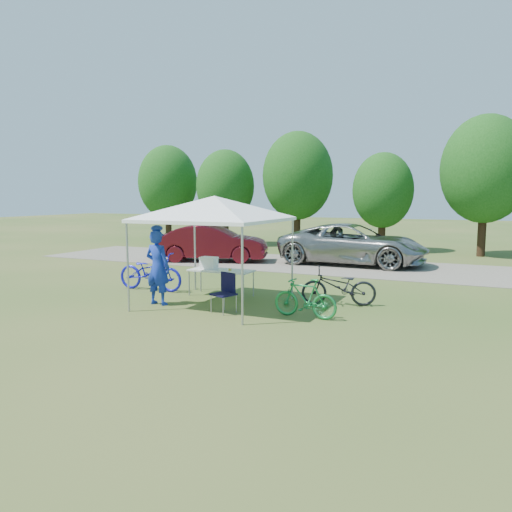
# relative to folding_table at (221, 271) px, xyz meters

# --- Properties ---
(ground) EXTENTS (100.00, 100.00, 0.00)m
(ground) POSITION_rel_folding_table_xyz_m (0.40, -1.04, -0.68)
(ground) COLOR #2D5119
(ground) RESTS_ON ground
(gravel_strip) EXTENTS (24.00, 5.00, 0.02)m
(gravel_strip) POSITION_rel_folding_table_xyz_m (0.40, 6.96, -0.67)
(gravel_strip) COLOR gray
(gravel_strip) RESTS_ON ground
(canopy) EXTENTS (4.53, 4.53, 3.00)m
(canopy) POSITION_rel_folding_table_xyz_m (0.40, -1.04, 1.97)
(canopy) COLOR #A5A5AA
(canopy) RESTS_ON ground
(treeline) EXTENTS (24.89, 4.28, 6.30)m
(treeline) POSITION_rel_folding_table_xyz_m (0.10, 13.00, 2.85)
(treeline) COLOR #382314
(treeline) RESTS_ON ground
(folding_table) EXTENTS (1.76, 0.73, 0.72)m
(folding_table) POSITION_rel_folding_table_xyz_m (0.00, 0.00, 0.00)
(folding_table) COLOR white
(folding_table) RESTS_ON ground
(folding_chair) EXTENTS (0.60, 0.63, 0.92)m
(folding_chair) POSITION_rel_folding_table_xyz_m (1.01, -1.62, -0.13)
(folding_chair) COLOR black
(folding_chair) RESTS_ON ground
(cooler) EXTENTS (0.46, 0.31, 0.33)m
(cooler) POSITION_rel_folding_table_xyz_m (-0.38, 0.00, 0.21)
(cooler) COLOR white
(cooler) RESTS_ON folding_table
(ice_cream_cup) EXTENTS (0.08, 0.08, 0.06)m
(ice_cream_cup) POSITION_rel_folding_table_xyz_m (0.30, -0.05, 0.07)
(ice_cream_cup) COLOR gold
(ice_cream_cup) RESTS_ON folding_table
(cyclist) EXTENTS (0.71, 0.49, 1.89)m
(cyclist) POSITION_rel_folding_table_xyz_m (-0.92, -1.62, 0.27)
(cyclist) COLOR #152FAF
(cyclist) RESTS_ON ground
(bike_blue) EXTENTS (2.10, 0.80, 1.09)m
(bike_blue) POSITION_rel_folding_table_xyz_m (-2.25, -0.14, -0.13)
(bike_blue) COLOR #1716C7
(bike_blue) RESTS_ON ground
(bike_green) EXTENTS (1.52, 0.51, 0.90)m
(bike_green) POSITION_rel_folding_table_xyz_m (2.90, -1.39, -0.23)
(bike_green) COLOR #1C7E3B
(bike_green) RESTS_ON ground
(bike_dark) EXTENTS (1.95, 1.19, 0.97)m
(bike_dark) POSITION_rel_folding_table_xyz_m (3.25, 0.16, -0.19)
(bike_dark) COLOR black
(bike_dark) RESTS_ON ground
(minivan) EXTENTS (5.81, 2.71, 1.61)m
(minivan) POSITION_rel_folding_table_xyz_m (1.79, 7.64, 0.14)
(minivan) COLOR #9E9C99
(minivan) RESTS_ON gravel_strip
(sedan) EXTENTS (4.83, 2.95, 1.50)m
(sedan) POSITION_rel_folding_table_xyz_m (-3.79, 6.17, 0.09)
(sedan) COLOR #510D16
(sedan) RESTS_ON gravel_strip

